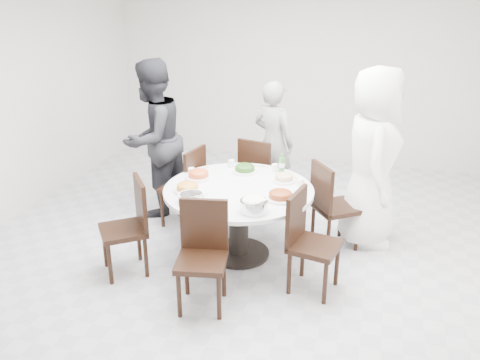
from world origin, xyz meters
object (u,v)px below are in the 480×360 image
(dining_table, at_px, (239,222))
(beverage_bottle, at_px, (282,163))
(rice_bowl, at_px, (254,206))
(chair_sw, at_px, (123,228))
(diner_right, at_px, (372,158))
(diner_left, at_px, (153,139))
(diner_middle, at_px, (273,142))
(chair_ne, at_px, (336,205))
(chair_n, at_px, (261,174))
(chair_se, at_px, (315,244))
(chair_s, at_px, (201,259))
(chair_nw, at_px, (182,186))
(soup_bowl, at_px, (191,198))

(dining_table, height_order, beverage_bottle, beverage_bottle)
(rice_bowl, bearing_deg, chair_sw, -173.64)
(chair_sw, distance_m, diner_right, 2.63)
(dining_table, xyz_separation_m, diner_left, (-1.27, 0.76, 0.56))
(diner_middle, xyz_separation_m, beverage_bottle, (0.30, -0.95, 0.08))
(chair_ne, distance_m, diner_middle, 1.40)
(chair_n, distance_m, chair_se, 1.79)
(diner_right, bearing_deg, chair_s, 134.62)
(diner_middle, height_order, diner_left, diner_left)
(chair_ne, bearing_deg, chair_sw, 83.87)
(chair_sw, height_order, diner_middle, diner_middle)
(diner_right, bearing_deg, chair_sw, 113.68)
(chair_nw, relative_size, chair_sw, 1.00)
(chair_ne, xyz_separation_m, chair_n, (-0.98, 0.68, 0.00))
(chair_se, height_order, diner_left, diner_left)
(dining_table, distance_m, soup_bowl, 0.68)
(chair_se, bearing_deg, chair_n, 40.90)
(chair_n, bearing_deg, beverage_bottle, 134.63)
(chair_nw, relative_size, diner_right, 0.50)
(diner_right, distance_m, soup_bowl, 1.95)
(diner_middle, bearing_deg, chair_se, 135.95)
(diner_right, xyz_separation_m, diner_middle, (-1.23, 0.79, -0.18))
(dining_table, xyz_separation_m, diner_right, (1.25, 0.69, 0.58))
(chair_n, height_order, diner_left, diner_left)
(chair_s, bearing_deg, chair_n, 79.05)
(rice_bowl, bearing_deg, diner_right, 50.38)
(chair_sw, distance_m, diner_middle, 2.35)
(chair_s, xyz_separation_m, rice_bowl, (0.34, 0.47, 0.33))
(chair_ne, distance_m, chair_s, 1.73)
(chair_nw, bearing_deg, chair_s, 38.29)
(chair_sw, distance_m, chair_se, 1.82)
(chair_ne, bearing_deg, chair_nw, 52.78)
(chair_ne, height_order, soup_bowl, chair_ne)
(chair_s, distance_m, beverage_bottle, 1.58)
(chair_s, relative_size, chair_se, 1.00)
(diner_right, relative_size, rice_bowl, 7.56)
(chair_nw, xyz_separation_m, diner_middle, (0.85, 0.98, 0.30))
(chair_sw, bearing_deg, rice_bowl, 58.93)
(dining_table, relative_size, diner_right, 0.78)
(diner_left, bearing_deg, soup_bowl, 51.89)
(beverage_bottle, bearing_deg, chair_n, 121.44)
(dining_table, height_order, chair_sw, chair_sw)
(soup_bowl, bearing_deg, diner_right, 35.16)
(chair_nw, xyz_separation_m, chair_se, (1.66, -0.94, 0.00))
(chair_sw, xyz_separation_m, soup_bowl, (0.64, 0.20, 0.31))
(chair_sw, bearing_deg, dining_table, 85.15)
(rice_bowl, distance_m, soup_bowl, 0.62)
(diner_right, bearing_deg, diner_middle, 50.28)
(diner_right, relative_size, beverage_bottle, 8.63)
(chair_n, bearing_deg, diner_middle, -88.08)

